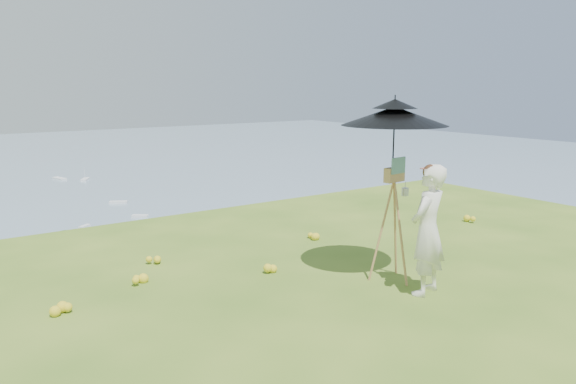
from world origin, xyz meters
TOP-DOWN VIEW (x-y plane):
  - ground at (0.00, 0.00)m, footprint 14.00×14.00m
  - slope_trees at (0.00, 35.00)m, footprint 110.00×50.00m
  - wildflowers at (0.00, 0.25)m, footprint 10.00×10.50m
  - painter at (0.38, 1.14)m, footprint 0.69×0.56m
  - field_easel at (0.39, 1.76)m, footprint 0.71×0.71m
  - sun_umbrella at (0.39, 1.79)m, footprint 1.50×1.50m
  - painter_cap at (0.38, 1.14)m, footprint 0.21×0.24m

SIDE VIEW (x-z plane):
  - slope_trees at x=0.00m, z-range -18.00..-12.00m
  - ground at x=0.00m, z-range 0.00..0.00m
  - wildflowers at x=0.00m, z-range 0.00..0.12m
  - painter at x=0.38m, z-range 0.00..1.65m
  - field_easel at x=0.39m, z-range 0.00..1.67m
  - painter_cap at x=0.38m, z-range 1.55..1.65m
  - sun_umbrella at x=0.39m, z-range 1.37..2.47m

